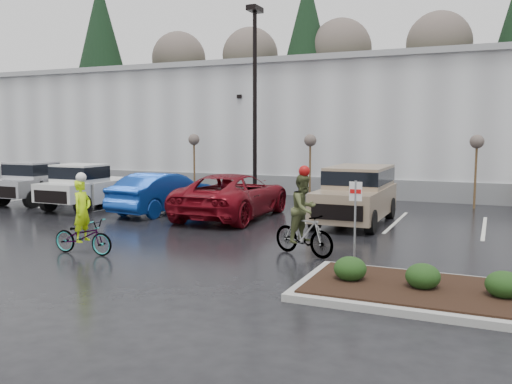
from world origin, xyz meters
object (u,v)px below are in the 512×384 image
at_px(sapling_mid, 310,144).
at_px(cyclist_olive, 304,223).
at_px(sapling_east, 477,146).
at_px(cyclist_hivis, 83,229).
at_px(lamppost, 255,82).
at_px(car_blue, 163,193).
at_px(sapling_west, 194,143).
at_px(car_red, 233,195).
at_px(pickup_silver, 47,181).
at_px(suv_tan, 355,195).
at_px(pickup_white, 94,185).
at_px(fire_lane_sign, 355,214).

xyz_separation_m(sapling_mid, cyclist_olive, (3.60, -11.50, -1.85)).
xyz_separation_m(sapling_east, cyclist_hivis, (-9.46, -13.78, -2.03)).
relative_size(lamppost, car_blue, 1.83).
height_order(sapling_west, sapling_mid, same).
bearing_deg(sapling_east, car_red, -143.11).
height_order(lamppost, sapling_mid, lamppost).
height_order(sapling_east, car_blue, sapling_east).
bearing_deg(car_red, cyclist_olive, 130.08).
distance_m(sapling_east, car_red, 10.82).
bearing_deg(cyclist_hivis, cyclist_olive, -70.68).
height_order(lamppost, cyclist_hivis, lamppost).
relative_size(car_blue, car_red, 0.81).
relative_size(lamppost, sapling_east, 2.88).
bearing_deg(sapling_east, cyclist_hivis, -124.45).
distance_m(lamppost, cyclist_hivis, 13.73).
bearing_deg(sapling_east, pickup_silver, -162.44).
relative_size(sapling_mid, car_red, 0.52).
xyz_separation_m(car_red, cyclist_olive, (4.63, -5.10, 0.02)).
bearing_deg(cyclist_hivis, suv_tan, -38.46).
bearing_deg(cyclist_hivis, sapling_mid, -11.11).
height_order(car_red, cyclist_olive, cyclist_olive).
xyz_separation_m(pickup_white, car_red, (6.81, -0.01, -0.12)).
bearing_deg(pickup_white, sapling_west, 78.17).
height_order(lamppost, suv_tan, lamppost).
distance_m(sapling_west, car_red, 8.63).
xyz_separation_m(lamppost, cyclist_hivis, (0.54, -12.78, -4.99)).
bearing_deg(pickup_white, fire_lane_sign, -26.03).
distance_m(pickup_white, cyclist_hivis, 9.46).
distance_m(car_blue, car_red, 3.18).
relative_size(lamppost, cyclist_olive, 3.78).
xyz_separation_m(pickup_silver, cyclist_hivis, (9.14, -7.90, -0.28)).
distance_m(sapling_east, cyclist_olive, 12.28).
bearing_deg(lamppost, suv_tan, -38.41).
xyz_separation_m(car_red, suv_tan, (4.69, 0.51, 0.17)).
distance_m(sapling_mid, cyclist_hivis, 14.07).
bearing_deg(cyclist_olive, lamppost, 49.40).
xyz_separation_m(sapling_east, car_blue, (-11.71, -6.46, -1.90)).
relative_size(pickup_silver, pickup_white, 1.00).
height_order(sapling_mid, sapling_east, same).
relative_size(pickup_white, suv_tan, 1.02).
height_order(sapling_mid, pickup_silver, sapling_mid).
height_order(suv_tan, cyclist_olive, cyclist_olive).
height_order(lamppost, pickup_white, lamppost).
relative_size(fire_lane_sign, cyclist_olive, 0.90).
distance_m(pickup_silver, car_red, 10.09).
height_order(lamppost, sapling_west, lamppost).
bearing_deg(car_red, pickup_white, -2.24).
bearing_deg(cyclist_olive, car_red, 61.45).
xyz_separation_m(pickup_white, suv_tan, (11.50, 0.50, 0.05)).
relative_size(sapling_west, sapling_mid, 1.00).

